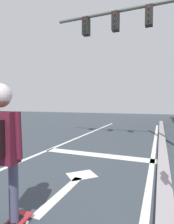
{
  "coord_description": "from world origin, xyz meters",
  "views": [
    {
      "loc": [
        3.0,
        2.69,
        1.5
      ],
      "look_at": [
        1.02,
        7.63,
        1.25
      ],
      "focal_mm": 29.22,
      "sensor_mm": 36.0,
      "label": 1
    }
  ],
  "objects": [
    {
      "name": "lane_arrow_head",
      "position": [
        1.51,
        6.11,
        0.0
      ],
      "size": [
        0.71,
        0.71,
        0.01
      ],
      "primitive_type": "cube",
      "rotation": [
        0.0,
        0.0,
        0.79
      ],
      "color": "silver",
      "rests_on": "ground"
    },
    {
      "name": "lane_arrow_stem",
      "position": [
        1.51,
        5.26,
        0.0
      ],
      "size": [
        0.16,
        1.4,
        0.01
      ],
      "primitive_type": "cube",
      "color": "silver",
      "rests_on": "ground"
    },
    {
      "name": "lane_line_curbside",
      "position": [
        2.84,
        6.0,
        0.0
      ],
      "size": [
        0.12,
        20.0,
        0.01
      ],
      "primitive_type": "cube",
      "color": "silver",
      "rests_on": "ground"
    },
    {
      "name": "traffic_signal_mast",
      "position": [
        2.4,
        9.15,
        3.73
      ],
      "size": [
        4.56,
        0.34,
        5.17
      ],
      "color": "#585C54",
      "rests_on": "ground"
    },
    {
      "name": "curb_strip",
      "position": [
        3.09,
        6.0,
        0.07
      ],
      "size": [
        0.24,
        24.0,
        0.14
      ],
      "primitive_type": "cube",
      "color": "#9C9498",
      "rests_on": "ground"
    },
    {
      "name": "lane_line_center",
      "position": [
        -0.31,
        6.0,
        0.0
      ],
      "size": [
        0.12,
        20.0,
        0.01
      ],
      "primitive_type": "cube",
      "color": "silver",
      "rests_on": "ground"
    },
    {
      "name": "skater",
      "position": [
        1.43,
        4.12,
        1.11
      ],
      "size": [
        0.45,
        0.62,
        1.64
      ],
      "color": "#454561",
      "rests_on": "skateboard"
    },
    {
      "name": "stop_bar",
      "position": [
        1.34,
        7.65,
        0.0
      ],
      "size": [
        3.31,
        0.4,
        0.01
      ],
      "primitive_type": "cube",
      "color": "silver",
      "rests_on": "ground"
    }
  ]
}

